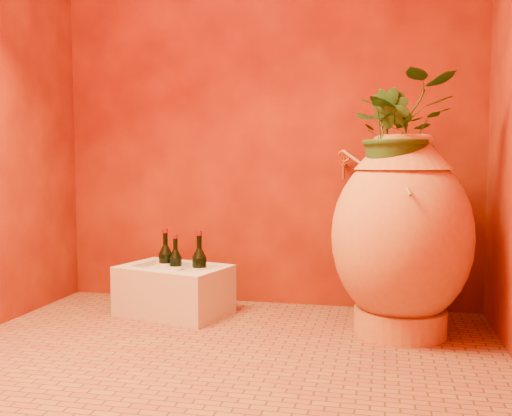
% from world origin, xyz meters
% --- Properties ---
extents(floor, '(2.50, 2.50, 0.00)m').
position_xyz_m(floor, '(0.00, 0.00, 0.00)').
color(floor, brown).
rests_on(floor, ground).
extents(wall_back, '(2.50, 0.02, 2.50)m').
position_xyz_m(wall_back, '(0.00, 1.00, 1.25)').
color(wall_back, '#590E05').
rests_on(wall_back, ground).
extents(amphora, '(0.89, 0.89, 0.98)m').
position_xyz_m(amphora, '(0.79, 0.52, 0.49)').
color(amphora, '#C37537').
rests_on(amphora, floor).
extents(stone_basin, '(0.66, 0.54, 0.27)m').
position_xyz_m(stone_basin, '(-0.44, 0.63, 0.13)').
color(stone_basin, beige).
rests_on(stone_basin, floor).
extents(wine_bottle_a, '(0.08, 0.08, 0.33)m').
position_xyz_m(wine_bottle_a, '(-0.27, 0.57, 0.27)').
color(wine_bottle_a, black).
rests_on(wine_bottle_a, stone_basin).
extents(wine_bottle_b, '(0.08, 0.08, 0.33)m').
position_xyz_m(wine_bottle_b, '(-0.50, 0.67, 0.26)').
color(wine_bottle_b, black).
rests_on(wine_bottle_b, stone_basin).
extents(wine_bottle_c, '(0.07, 0.07, 0.30)m').
position_xyz_m(wine_bottle_c, '(-0.44, 0.65, 0.25)').
color(wine_bottle_c, black).
rests_on(wine_bottle_c, stone_basin).
extents(wall_tap, '(0.07, 0.15, 0.17)m').
position_xyz_m(wall_tap, '(0.47, 0.91, 0.84)').
color(wall_tap, '#A76D26').
rests_on(wall_tap, wall_back).
extents(plant_main, '(0.61, 0.57, 0.54)m').
position_xyz_m(plant_main, '(0.77, 0.50, 1.00)').
color(plant_main, '#204418').
rests_on(plant_main, amphora).
extents(plant_side, '(0.28, 0.29, 0.42)m').
position_xyz_m(plant_side, '(0.73, 0.47, 0.98)').
color(plant_side, '#204418').
rests_on(plant_side, amphora).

